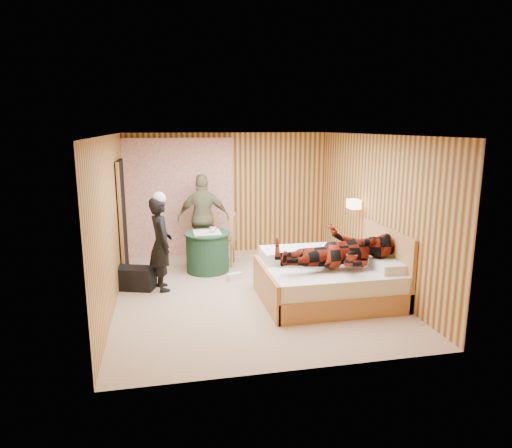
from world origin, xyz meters
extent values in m
cube|color=tan|center=(0.00, 0.00, 0.00)|extent=(4.20, 5.00, 0.01)
cube|color=silver|center=(0.00, 0.00, 2.50)|extent=(4.20, 5.00, 0.01)
cube|color=tan|center=(0.00, 2.50, 1.25)|extent=(4.20, 0.02, 2.50)
cube|color=tan|center=(-2.10, 0.00, 1.25)|extent=(0.02, 5.00, 2.50)
cube|color=tan|center=(2.10, 0.00, 1.25)|extent=(0.02, 5.00, 2.50)
cube|color=silver|center=(-1.00, 2.43, 1.20)|extent=(2.20, 0.08, 2.40)
cube|color=black|center=(-2.06, 1.40, 1.02)|extent=(0.06, 0.90, 2.05)
cylinder|color=gold|center=(2.00, 0.45, 1.30)|extent=(0.18, 0.04, 0.04)
cube|color=beige|center=(1.92, 0.45, 1.30)|extent=(0.18, 0.24, 0.16)
cube|color=tan|center=(1.10, -0.59, 0.15)|extent=(1.98, 1.58, 0.30)
cube|color=white|center=(1.10, -0.59, 0.42)|extent=(1.92, 1.52, 0.25)
cube|color=tan|center=(0.11, -0.59, 0.28)|extent=(0.06, 1.58, 0.55)
cube|color=tan|center=(2.06, -0.59, 0.54)|extent=(0.06, 1.58, 1.09)
cube|color=silver|center=(1.87, -0.97, 0.61)|extent=(0.38, 0.54, 0.14)
cube|color=silver|center=(1.87, -0.21, 0.61)|extent=(0.38, 0.54, 0.14)
cube|color=white|center=(0.75, -0.14, 0.63)|extent=(1.19, 0.59, 0.18)
cube|color=tan|center=(1.88, 0.33, 0.29)|extent=(0.42, 0.58, 0.58)
cube|color=tan|center=(1.88, 0.33, 0.48)|extent=(0.44, 0.60, 0.03)
cylinder|color=#21472F|center=(-0.58, 1.21, 0.35)|extent=(0.78, 0.78, 0.71)
cylinder|color=#21472F|center=(-0.58, 1.21, 0.71)|extent=(0.83, 0.83, 0.03)
cube|color=silver|center=(-0.58, 1.21, 0.73)|extent=(0.49, 0.49, 0.01)
cube|color=tan|center=(-0.58, 1.79, 0.45)|extent=(0.47, 0.47, 0.05)
cube|color=tan|center=(-0.55, 1.98, 0.70)|extent=(0.42, 0.10, 0.46)
cylinder|color=tan|center=(-0.77, 1.65, 0.21)|extent=(0.04, 0.04, 0.43)
cylinder|color=tan|center=(-0.38, 1.94, 0.21)|extent=(0.04, 0.04, 0.43)
cube|color=tan|center=(-0.24, 1.54, 0.48)|extent=(0.56, 0.56, 0.05)
cube|color=tan|center=(-0.04, 1.49, 0.75)|extent=(0.16, 0.44, 0.49)
cylinder|color=tan|center=(-0.36, 1.77, 0.23)|extent=(0.04, 0.04, 0.46)
cylinder|color=tan|center=(-0.11, 1.32, 0.23)|extent=(0.04, 0.04, 0.46)
cube|color=black|center=(-1.85, 0.51, 0.18)|extent=(0.72, 0.54, 0.37)
cube|color=silver|center=(-0.17, 0.62, 0.06)|extent=(0.28, 0.21, 0.12)
cube|color=silver|center=(-0.68, 1.05, 0.05)|extent=(0.26, 0.17, 0.11)
imported|color=black|center=(-1.40, 0.40, 0.77)|extent=(0.48, 0.63, 1.54)
imported|color=olive|center=(-0.58, 1.91, 0.86)|extent=(1.04, 0.50, 1.72)
imported|color=maroon|center=(1.15, -0.79, 0.97)|extent=(0.86, 0.67, 1.77)
imported|color=silver|center=(1.88, 0.28, 0.59)|extent=(0.19, 0.24, 0.02)
imported|color=silver|center=(1.88, 0.28, 0.61)|extent=(0.25, 0.28, 0.02)
imported|color=silver|center=(1.88, 0.46, 0.63)|extent=(0.12, 0.12, 0.09)
imported|color=silver|center=(-0.48, 1.16, 0.79)|extent=(0.15, 0.15, 0.10)
camera|label=1|loc=(-1.33, -6.88, 2.63)|focal=32.00mm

